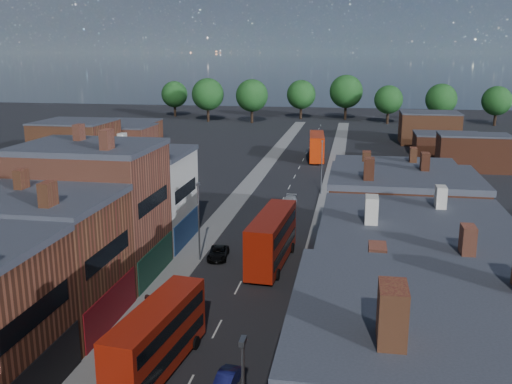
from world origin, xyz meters
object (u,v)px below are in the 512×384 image
at_px(bus_1, 272,238).
at_px(car_3, 289,201).
at_px(bus_0, 157,337).
at_px(bus_2, 317,146).
at_px(car_1, 226,381).
at_px(ped_1, 147,306).
at_px(ped_3, 321,282).
at_px(car_2, 218,253).

distance_m(bus_1, car_3, 23.05).
height_order(bus_0, bus_2, bus_2).
xyz_separation_m(car_1, car_3, (-1.23, 44.88, 0.06)).
relative_size(bus_1, car_1, 3.71).
bearing_deg(ped_1, bus_1, -110.99).
distance_m(bus_0, bus_1, 21.23).
xyz_separation_m(bus_1, car_1, (0.30, -21.95, -2.26)).
xyz_separation_m(car_3, ped_3, (6.19, -28.79, 0.35)).
relative_size(bus_1, bus_2, 1.00).
bearing_deg(bus_1, car_1, -85.37).
bearing_deg(ped_1, car_2, -89.61).
height_order(car_3, ped_3, ped_3).
relative_size(car_2, ped_1, 2.18).
height_order(car_2, car_3, car_3).
bearing_deg(bus_0, car_3, 92.11).
bearing_deg(bus_2, ped_3, -90.35).
bearing_deg(car_1, bus_1, 97.35).
bearing_deg(car_1, ped_1, 140.91).
distance_m(bus_0, car_1, 5.36).
height_order(bus_0, car_3, bus_0).
xyz_separation_m(bus_1, car_2, (-5.66, 0.75, -2.22)).
bearing_deg(ped_3, car_2, 39.70).
xyz_separation_m(car_2, car_3, (4.73, 22.18, 0.02)).
xyz_separation_m(bus_0, bus_2, (4.99, 78.47, 0.30)).
bearing_deg(car_1, car_2, 111.28).
distance_m(bus_0, bus_2, 78.63).
distance_m(car_1, ped_1, 11.90).
height_order(bus_0, car_2, bus_0).
bearing_deg(car_3, ped_3, -73.69).
relative_size(bus_0, ped_3, 6.54).
distance_m(bus_2, car_1, 79.72).
xyz_separation_m(car_2, ped_1, (-2.35, -14.19, 0.50)).
height_order(car_3, ped_1, ped_1).
distance_m(car_3, ped_1, 37.06).
bearing_deg(bus_1, car_2, 176.34).
bearing_deg(car_1, ped_3, 79.43).
bearing_deg(car_2, car_3, 72.44).
height_order(bus_0, ped_3, bus_0).
distance_m(bus_2, ped_1, 71.70).
xyz_separation_m(bus_0, ped_1, (-3.47, 7.29, -1.41)).
distance_m(car_2, ped_1, 14.39).
relative_size(bus_0, car_1, 3.33).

